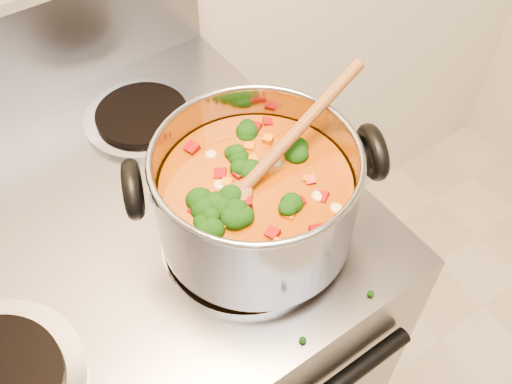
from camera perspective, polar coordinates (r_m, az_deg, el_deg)
electric_range at (r=1.19m, az=-12.13°, el=-16.58°), size 0.74×0.67×1.08m
stockpot at (r=0.70m, az=-0.01°, el=-0.42°), size 0.31×0.25×0.15m
wooden_spoon at (r=0.68m, az=0.89°, el=2.66°), size 0.27×0.08×0.10m
cooktop_crumbs at (r=0.80m, az=7.30°, el=-1.18°), size 0.11×0.33×0.01m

